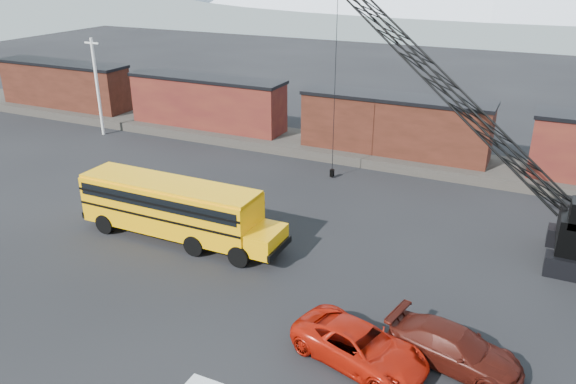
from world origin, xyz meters
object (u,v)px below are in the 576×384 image
red_pickup (360,346)px  crawler_crane (448,89)px  school_bus (176,208)px  maroon_suv (454,348)px

red_pickup → crawler_crane: bearing=16.8°
school_bus → maroon_suv: 15.75m
school_bus → maroon_suv: school_bus is taller
maroon_suv → crawler_crane: bearing=26.5°
red_pickup → maroon_suv: same height
red_pickup → maroon_suv: size_ratio=1.04×
maroon_suv → school_bus: bearing=87.2°
red_pickup → crawler_crane: 15.90m
crawler_crane → school_bus: bearing=-142.3°
red_pickup → maroon_suv: 3.47m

